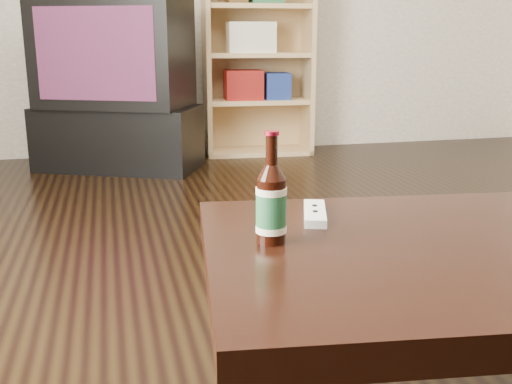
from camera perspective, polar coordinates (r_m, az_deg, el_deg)
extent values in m
cube|color=black|center=(1.96, 16.39, -11.81)|extent=(5.00, 6.00, 0.01)
cube|color=black|center=(4.06, -12.90, 5.07)|extent=(1.14, 0.89, 0.41)
cube|color=black|center=(4.01, -13.34, 12.77)|extent=(1.06, 0.89, 0.68)
cube|color=maroon|center=(3.75, -15.14, 12.57)|extent=(0.68, 0.32, 0.55)
cube|color=tan|center=(4.39, -4.74, 12.87)|extent=(0.06, 0.36, 1.45)
cube|color=tan|center=(4.52, 4.95, 12.91)|extent=(0.06, 0.36, 1.45)
cube|color=tan|center=(4.52, 0.17, 3.94)|extent=(0.80, 0.41, 0.03)
cube|color=tan|center=(4.60, -0.19, 12.99)|extent=(0.78, 0.09, 1.45)
cube|color=tan|center=(4.47, 0.17, 8.65)|extent=(0.73, 0.37, 0.03)
cube|color=tan|center=(4.44, 0.18, 12.93)|extent=(0.73, 0.37, 0.03)
cube|color=tan|center=(4.45, 0.18, 17.24)|extent=(0.73, 0.37, 0.03)
cube|color=maroon|center=(4.41, -1.22, 10.17)|extent=(0.28, 0.24, 0.21)
cube|color=navy|center=(4.46, 1.94, 10.07)|extent=(0.19, 0.23, 0.19)
cube|color=silver|center=(4.41, -0.50, 14.51)|extent=(0.35, 0.24, 0.21)
cylinder|color=black|center=(1.47, -1.78, -11.55)|extent=(0.08, 0.08, 0.40)
cylinder|color=black|center=(1.15, 1.46, -1.83)|extent=(0.07, 0.07, 0.13)
cylinder|color=#1E5630|center=(1.15, 1.46, -1.71)|extent=(0.07, 0.07, 0.08)
cylinder|color=beige|center=(1.14, 1.47, 0.12)|extent=(0.08, 0.08, 0.01)
cylinder|color=beige|center=(1.16, 1.44, -3.51)|extent=(0.08, 0.08, 0.01)
cone|color=black|center=(1.13, 1.48, 1.93)|extent=(0.07, 0.07, 0.03)
cylinder|color=black|center=(1.12, 1.49, 4.03)|extent=(0.03, 0.03, 0.06)
cylinder|color=maroon|center=(1.11, 1.50, 5.63)|extent=(0.04, 0.04, 0.01)
cube|color=silver|center=(1.33, 5.62, -2.04)|extent=(0.10, 0.17, 0.02)
cylinder|color=black|center=(1.35, 5.60, -1.29)|extent=(0.01, 0.01, 0.00)
cylinder|color=black|center=(1.31, 5.65, -1.84)|extent=(0.01, 0.01, 0.00)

